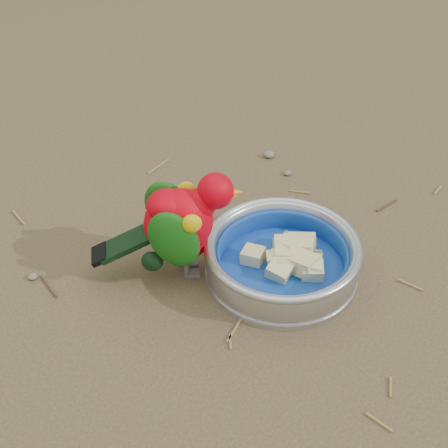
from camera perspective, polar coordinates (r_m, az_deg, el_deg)
ground at (r=1.00m, az=8.36°, el=-5.67°), size 60.00×60.00×0.00m
food_bowl at (r=1.01m, az=4.78°, el=-3.93°), size 0.22×0.22×0.02m
bowl_wall at (r=0.99m, az=4.87°, el=-2.66°), size 0.22×0.22×0.04m
fruit_wedges at (r=0.99m, az=4.85°, el=-2.96°), size 0.13×0.13×0.03m
lory_parrot at (r=0.97m, az=-3.55°, el=-0.40°), size 0.22×0.18×0.16m
ground_debris at (r=1.02m, az=5.20°, el=-3.88°), size 0.90×0.80×0.01m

